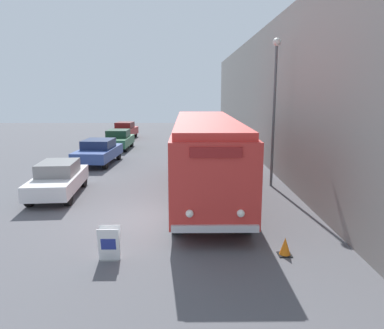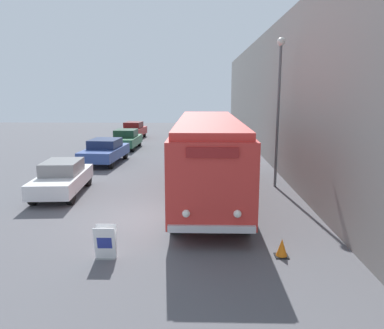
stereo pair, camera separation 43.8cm
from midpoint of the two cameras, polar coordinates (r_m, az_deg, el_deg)
The scene contains 10 objects.
ground_plane at distance 13.23m, azimuth -7.45°, elevation -8.27°, with size 80.00×80.00×0.00m, color #56565B.
building_wall_right at distance 22.85m, azimuth 11.04°, elevation 10.23°, with size 0.30×60.00×8.18m.
vintage_bus at distance 15.48m, azimuth 1.29°, elevation 1.81°, with size 2.55×11.13×3.27m.
sign_board at distance 10.27m, azimuth -13.74°, elevation -11.71°, with size 0.56×0.34×0.91m.
streetlamp at distance 17.41m, azimuth 11.79°, elevation 10.65°, with size 0.36×0.36×6.65m.
parked_car_near at distance 16.85m, azimuth -20.42°, elevation -2.04°, with size 2.02×4.44×1.45m.
parked_car_mid at distance 23.47m, azimuth -14.59°, elevation 1.96°, with size 2.23×4.61×1.49m.
parked_car_far at distance 29.12m, azimuth -11.60°, elevation 3.76°, with size 1.93×4.13×1.48m.
parked_car_distant at distance 35.42m, azimuth -10.57°, elevation 5.13°, with size 2.06×4.15×1.54m.
traffic_cone at distance 10.58m, azimuth 12.82°, elevation -12.12°, with size 0.36×0.36×0.50m.
Camera 1 is at (1.32, -12.39, 4.37)m, focal length 35.00 mm.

